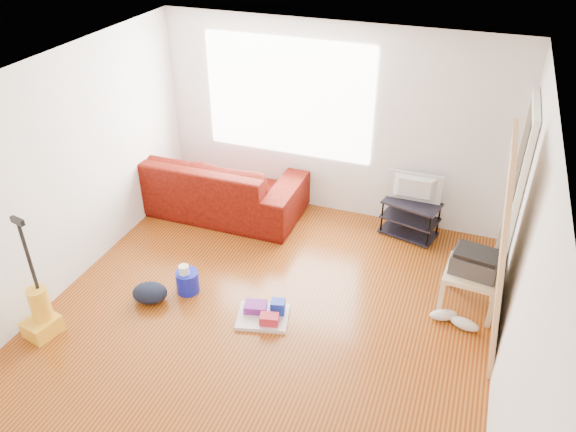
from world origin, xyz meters
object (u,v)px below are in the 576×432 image
(bucket, at_px, (189,290))
(vacuum, at_px, (41,313))
(tv_stand, at_px, (410,218))
(sofa, at_px, (205,206))
(side_table, at_px, (472,277))
(backpack, at_px, (151,300))
(cleaning_tray, at_px, (265,314))

(bucket, xyz_separation_m, vacuum, (-1.04, -1.06, 0.24))
(tv_stand, bearing_deg, sofa, -160.62)
(side_table, relative_size, vacuum, 0.45)
(tv_stand, bearing_deg, side_table, -40.49)
(sofa, distance_m, backpack, 2.01)
(side_table, xyz_separation_m, vacuum, (-3.95, -1.88, -0.13))
(sofa, relative_size, bucket, 10.74)
(side_table, xyz_separation_m, backpack, (-3.21, -1.10, -0.38))
(sofa, distance_m, side_table, 3.70)
(sofa, height_order, tv_stand, tv_stand)
(side_table, bearing_deg, bucket, -164.34)
(bucket, bearing_deg, cleaning_tray, -7.29)
(cleaning_tray, height_order, vacuum, vacuum)
(backpack, bearing_deg, tv_stand, 28.37)
(vacuum, bearing_deg, side_table, 37.10)
(backpack, bearing_deg, bucket, 28.46)
(bucket, bearing_deg, side_table, 15.66)
(backpack, bearing_deg, side_table, 4.11)
(cleaning_tray, bearing_deg, bucket, 172.71)
(vacuum, bearing_deg, tv_stand, 55.66)
(bucket, height_order, backpack, bucket)
(side_table, relative_size, bucket, 2.36)
(sofa, xyz_separation_m, side_table, (3.57, -0.87, 0.38))
(tv_stand, relative_size, bucket, 2.99)
(sofa, relative_size, side_table, 4.55)
(side_table, bearing_deg, backpack, -161.08)
(tv_stand, xyz_separation_m, vacuum, (-3.13, -3.02, 0.00))
(side_table, distance_m, bucket, 3.04)
(side_table, distance_m, cleaning_tray, 2.19)
(backpack, bearing_deg, sofa, 85.61)
(bucket, height_order, vacuum, vacuum)
(vacuum, bearing_deg, backpack, 58.16)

